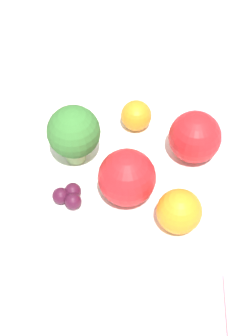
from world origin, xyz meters
name	(u,v)px	position (x,y,z in m)	size (l,w,h in m)	color
ground_plane	(126,201)	(0.00, 0.00, 0.00)	(6.00, 6.00, 0.00)	gray
table_surface	(126,196)	(0.00, 0.00, 0.01)	(1.20, 1.20, 0.02)	silver
bowl	(126,183)	(0.00, 0.00, 0.04)	(0.24, 0.24, 0.03)	white
broccoli	(74,133)	(0.06, -0.03, 0.10)	(0.06, 0.06, 0.07)	#99C17A
apple_red	(127,178)	(0.00, 0.03, 0.09)	(0.06, 0.06, 0.06)	red
apple_green	(195,137)	(-0.08, -0.03, 0.08)	(0.06, 0.06, 0.06)	red
orange_front	(179,211)	(-0.05, 0.07, 0.08)	(0.05, 0.05, 0.05)	orange
orange_back	(136,116)	(-0.01, -0.07, 0.07)	(0.04, 0.04, 0.04)	orange
grape_cluster	(69,196)	(0.06, 0.04, 0.06)	(0.03, 0.03, 0.02)	#47142D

